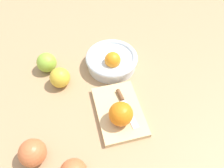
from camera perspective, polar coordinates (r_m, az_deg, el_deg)
name	(u,v)px	position (r m, az deg, el deg)	size (l,w,h in m)	color
ground_plane	(94,97)	(0.81, -4.66, -3.30)	(2.40, 2.40, 0.00)	tan
bowl	(112,60)	(0.87, -0.06, 5.99)	(0.20, 0.20, 0.09)	silver
cutting_board	(119,111)	(0.76, 1.82, -6.93)	(0.22, 0.15, 0.02)	#DBB77F
orange_on_board	(121,114)	(0.70, 2.25, -7.58)	(0.08, 0.08, 0.08)	orange
knife	(124,103)	(0.76, 3.02, -4.77)	(0.16, 0.04, 0.01)	silver
apple_front_left	(47,63)	(0.89, -16.20, 5.23)	(0.08, 0.08, 0.08)	#8EB738
apple_front_right	(33,153)	(0.70, -19.45, -16.08)	(0.08, 0.08, 0.08)	#CC6638
apple_front_left_2	(60,78)	(0.83, -13.02, 1.60)	(0.07, 0.07, 0.07)	gold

